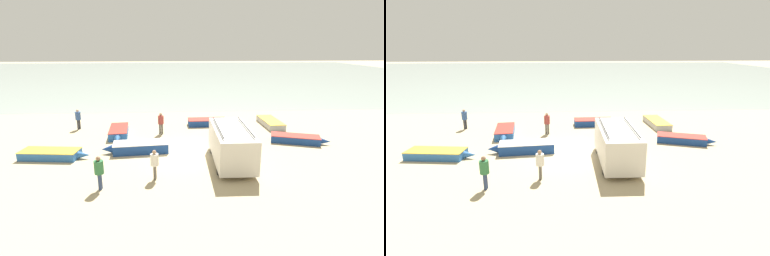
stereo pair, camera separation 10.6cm
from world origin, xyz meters
TOP-DOWN VIEW (x-y plane):
  - ground_plane at (0.00, 0.00)m, footprint 200.00×200.00m
  - sea_water at (0.00, 52.00)m, footprint 120.00×80.00m
  - parked_van at (2.91, -1.89)m, footprint 2.15×5.49m
  - fishing_rowboat_0 at (-2.85, 0.30)m, footprint 4.43×1.78m
  - fishing_rowboat_1 at (-8.14, -0.48)m, footprint 4.43×1.77m
  - fishing_rowboat_2 at (7.94, 6.37)m, footprint 1.51×4.58m
  - fishing_rowboat_3 at (-4.78, 3.98)m, footprint 1.71×4.04m
  - fishing_rowboat_4 at (8.43, 1.57)m, footprint 4.18×2.31m
  - fishing_rowboat_5 at (2.56, 6.67)m, footprint 4.06×1.49m
  - fisherman_0 at (-8.44, 6.08)m, footprint 0.45×0.45m
  - fisherman_1 at (-1.51, 4.29)m, footprint 0.45×0.45m
  - fisherman_2 at (-1.52, -3.92)m, footprint 0.43×0.43m
  - fisherman_3 at (-4.16, -4.90)m, footprint 0.46×0.46m

SIDE VIEW (x-z plane):
  - ground_plane at x=0.00m, z-range 0.00..0.00m
  - sea_water at x=0.00m, z-range 0.00..0.01m
  - fishing_rowboat_2 at x=7.94m, z-range 0.00..0.52m
  - fishing_rowboat_1 at x=-8.14m, z-range 0.00..0.53m
  - fishing_rowboat_4 at x=8.43m, z-range 0.00..0.54m
  - fishing_rowboat_5 at x=2.56m, z-range 0.00..0.57m
  - fishing_rowboat_3 at x=-4.78m, z-range 0.00..0.62m
  - fishing_rowboat_0 at x=-2.85m, z-range 0.00..0.67m
  - fisherman_2 at x=-1.52m, z-range 0.16..1.80m
  - fisherman_0 at x=-8.44m, z-range 0.17..1.87m
  - fisherman_1 at x=-1.51m, z-range 0.17..1.89m
  - fisherman_3 at x=-4.16m, z-range 0.17..1.91m
  - parked_van at x=2.91m, z-range 0.05..2.35m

